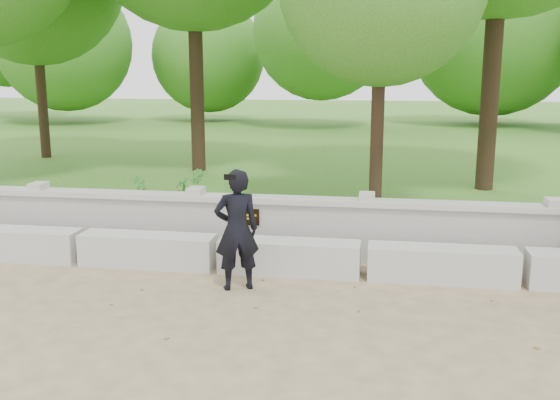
{
  "coord_description": "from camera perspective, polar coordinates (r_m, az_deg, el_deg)",
  "views": [
    {
      "loc": [
        2.18,
        -6.07,
        2.69
      ],
      "look_at": [
        0.97,
        1.34,
        1.12
      ],
      "focal_mm": 40.0,
      "sensor_mm": 36.0,
      "label": 1
    }
  ],
  "objects": [
    {
      "name": "parapet_wall",
      "position": [
        9.21,
        -4.67,
        -2.24
      ],
      "size": [
        12.5,
        0.35,
        0.9
      ],
      "color": "#B4B1AA",
      "rests_on": "ground"
    },
    {
      "name": "concrete_bench",
      "position": [
        8.62,
        -5.76,
        -4.89
      ],
      "size": [
        11.9,
        0.45,
        0.45
      ],
      "color": "beige",
      "rests_on": "ground"
    },
    {
      "name": "lawn",
      "position": [
        20.35,
        3.09,
        4.54
      ],
      "size": [
        40.0,
        22.0,
        0.25
      ],
      "primitive_type": "cube",
      "color": "#2F6918",
      "rests_on": "ground"
    },
    {
      "name": "man_main",
      "position": [
        7.71,
        -3.98,
        -2.73
      ],
      "size": [
        0.65,
        0.62,
        1.52
      ],
      "color": "black",
      "rests_on": "ground"
    },
    {
      "name": "shrub_d",
      "position": [
        10.91,
        -8.77,
        0.49
      ],
      "size": [
        0.46,
        0.48,
        0.66
      ],
      "primitive_type": "imported",
      "rotation": [
        0.0,
        0.0,
        5.18
      ],
      "color": "#387628",
      "rests_on": "lawn"
    },
    {
      "name": "shrub_b",
      "position": [
        11.77,
        -7.72,
        1.26
      ],
      "size": [
        0.41,
        0.44,
        0.63
      ],
      "primitive_type": "imported",
      "rotation": [
        0.0,
        0.0,
        2.07
      ],
      "color": "#387628",
      "rests_on": "lawn"
    },
    {
      "name": "shrub_a",
      "position": [
        11.26,
        -12.8,
        0.65
      ],
      "size": [
        0.36,
        0.41,
        0.65
      ],
      "primitive_type": "imported",
      "rotation": [
        0.0,
        0.0,
        1.1
      ],
      "color": "#387628",
      "rests_on": "lawn"
    },
    {
      "name": "ground",
      "position": [
        6.99,
        -9.82,
        -11.04
      ],
      "size": [
        80.0,
        80.0,
        0.0
      ],
      "primitive_type": "plane",
      "color": "tan",
      "rests_on": "ground"
    }
  ]
}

